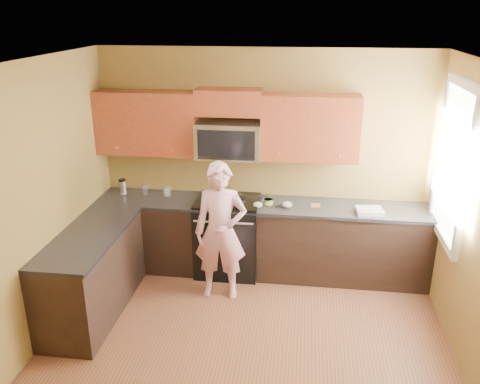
% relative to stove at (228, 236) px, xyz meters
% --- Properties ---
extents(floor, '(4.00, 4.00, 0.00)m').
position_rel_stove_xyz_m(floor, '(0.40, -1.68, -0.47)').
color(floor, brown).
rests_on(floor, ground).
extents(ceiling, '(4.00, 4.00, 0.00)m').
position_rel_stove_xyz_m(ceiling, '(0.40, -1.68, 2.23)').
color(ceiling, white).
rests_on(ceiling, ground).
extents(wall_back, '(4.00, 0.00, 4.00)m').
position_rel_stove_xyz_m(wall_back, '(0.40, 0.32, 0.88)').
color(wall_back, olive).
rests_on(wall_back, ground).
extents(wall_left, '(0.00, 4.00, 4.00)m').
position_rel_stove_xyz_m(wall_left, '(-1.60, -1.68, 0.88)').
color(wall_left, olive).
rests_on(wall_left, ground).
extents(cabinet_back_run, '(4.00, 0.60, 0.88)m').
position_rel_stove_xyz_m(cabinet_back_run, '(0.40, 0.02, -0.03)').
color(cabinet_back_run, black).
rests_on(cabinet_back_run, floor).
extents(cabinet_left_run, '(0.60, 1.60, 0.88)m').
position_rel_stove_xyz_m(cabinet_left_run, '(-1.30, -1.08, -0.03)').
color(cabinet_left_run, black).
rests_on(cabinet_left_run, floor).
extents(countertop_back, '(4.00, 0.62, 0.04)m').
position_rel_stove_xyz_m(countertop_back, '(0.40, 0.01, 0.43)').
color(countertop_back, black).
rests_on(countertop_back, cabinet_back_run).
extents(countertop_left, '(0.62, 1.60, 0.04)m').
position_rel_stove_xyz_m(countertop_left, '(-1.29, -1.08, 0.43)').
color(countertop_left, black).
rests_on(countertop_left, cabinet_left_run).
extents(stove, '(0.76, 0.65, 0.95)m').
position_rel_stove_xyz_m(stove, '(0.00, 0.00, 0.00)').
color(stove, black).
rests_on(stove, floor).
extents(microwave, '(0.76, 0.40, 0.42)m').
position_rel_stove_xyz_m(microwave, '(0.00, 0.12, 0.97)').
color(microwave, silver).
rests_on(microwave, wall_back).
extents(upper_cab_left, '(1.22, 0.33, 0.75)m').
position_rel_stove_xyz_m(upper_cab_left, '(-0.99, 0.16, 0.97)').
color(upper_cab_left, brown).
rests_on(upper_cab_left, wall_back).
extents(upper_cab_right, '(1.12, 0.33, 0.75)m').
position_rel_stove_xyz_m(upper_cab_right, '(0.94, 0.16, 0.97)').
color(upper_cab_right, brown).
rests_on(upper_cab_right, wall_back).
extents(upper_cab_over_mw, '(0.76, 0.33, 0.30)m').
position_rel_stove_xyz_m(upper_cab_over_mw, '(0.00, 0.16, 1.62)').
color(upper_cab_over_mw, brown).
rests_on(upper_cab_over_mw, wall_back).
extents(window, '(0.06, 1.06, 1.66)m').
position_rel_stove_xyz_m(window, '(2.38, -0.48, 1.17)').
color(window, white).
rests_on(window, wall_right).
extents(woman, '(0.60, 0.41, 1.59)m').
position_rel_stove_xyz_m(woman, '(0.01, -0.57, 0.32)').
color(woman, pink).
rests_on(woman, floor).
extents(frying_pan, '(0.30, 0.45, 0.05)m').
position_rel_stove_xyz_m(frying_pan, '(0.09, -0.07, 0.47)').
color(frying_pan, black).
rests_on(frying_pan, stove).
extents(butter_tub, '(0.14, 0.14, 0.08)m').
position_rel_stove_xyz_m(butter_tub, '(0.49, 0.00, 0.45)').
color(butter_tub, yellow).
rests_on(butter_tub, countertop_back).
extents(toast_slice, '(0.12, 0.12, 0.01)m').
position_rel_stove_xyz_m(toast_slice, '(1.05, 0.01, 0.45)').
color(toast_slice, '#B27F47').
rests_on(toast_slice, countertop_back).
extents(napkin_a, '(0.12, 0.13, 0.06)m').
position_rel_stove_xyz_m(napkin_a, '(0.38, -0.11, 0.48)').
color(napkin_a, silver).
rests_on(napkin_a, countertop_back).
extents(napkin_b, '(0.15, 0.16, 0.07)m').
position_rel_stove_xyz_m(napkin_b, '(0.72, -0.07, 0.48)').
color(napkin_b, silver).
rests_on(napkin_b, countertop_back).
extents(dish_towel, '(0.32, 0.27, 0.05)m').
position_rel_stove_xyz_m(dish_towel, '(1.66, -0.12, 0.47)').
color(dish_towel, white).
rests_on(dish_towel, countertop_back).
extents(travel_mug, '(0.11, 0.11, 0.19)m').
position_rel_stove_xyz_m(travel_mug, '(-1.35, 0.11, 0.45)').
color(travel_mug, silver).
rests_on(travel_mug, countertop_back).
extents(glass_a, '(0.08, 0.08, 0.12)m').
position_rel_stove_xyz_m(glass_a, '(-0.77, 0.11, 0.51)').
color(glass_a, silver).
rests_on(glass_a, countertop_back).
extents(glass_b, '(0.08, 0.08, 0.12)m').
position_rel_stove_xyz_m(glass_b, '(-1.07, 0.14, 0.51)').
color(glass_b, silver).
rests_on(glass_b, countertop_back).
extents(glass_c, '(0.07, 0.07, 0.12)m').
position_rel_stove_xyz_m(glass_c, '(-0.80, 0.14, 0.51)').
color(glass_c, silver).
rests_on(glass_c, countertop_back).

